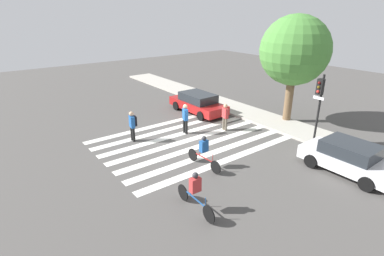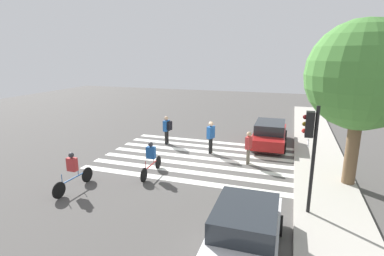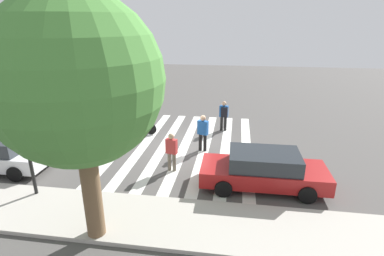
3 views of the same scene
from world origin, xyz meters
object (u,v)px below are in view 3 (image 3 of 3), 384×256
at_px(pedestrian_adult_yellow_jacket, 172,150).
at_px(car_parked_silver_sedan, 263,169).
at_px(traffic_light, 26,125).
at_px(cyclist_mid_street, 136,119).
at_px(pedestrian_adult_blue_shirt, 203,131).
at_px(street_tree, 77,82).
at_px(cyclist_near_curb, 112,106).
at_px(car_parked_far_curb, 1,153).
at_px(pedestrian_adult_tall_backpack, 224,114).

xyz_separation_m(pedestrian_adult_yellow_jacket, car_parked_silver_sedan, (-3.71, 0.77, -0.22)).
xyz_separation_m(traffic_light, pedestrian_adult_yellow_jacket, (-4.44, -2.58, -1.75)).
bearing_deg(cyclist_mid_street, pedestrian_adult_blue_shirt, 153.55).
bearing_deg(pedestrian_adult_blue_shirt, pedestrian_adult_yellow_jacket, -95.44).
xyz_separation_m(street_tree, pedestrian_adult_yellow_jacket, (-1.30, -4.43, -3.67)).
distance_m(traffic_light, street_tree, 4.11).
bearing_deg(pedestrian_adult_yellow_jacket, traffic_light, 43.65).
relative_size(pedestrian_adult_blue_shirt, cyclist_near_curb, 0.79).
bearing_deg(traffic_light, cyclist_near_curb, -84.36).
height_order(pedestrian_adult_blue_shirt, cyclist_mid_street, pedestrian_adult_blue_shirt).
distance_m(pedestrian_adult_blue_shirt, cyclist_near_curb, 7.59).
distance_m(car_parked_silver_sedan, car_parked_far_curb, 10.94).
height_order(pedestrian_adult_yellow_jacket, car_parked_silver_sedan, pedestrian_adult_yellow_jacket).
bearing_deg(car_parked_far_curb, pedestrian_adult_yellow_jacket, -173.14).
bearing_deg(cyclist_mid_street, pedestrian_adult_tall_backpack, -167.80).
bearing_deg(traffic_light, pedestrian_adult_yellow_jacket, -149.84).
bearing_deg(traffic_light, pedestrian_adult_blue_shirt, -138.61).
bearing_deg(car_parked_silver_sedan, pedestrian_adult_yellow_jacket, -12.36).
relative_size(cyclist_near_curb, car_parked_silver_sedan, 0.49).
bearing_deg(street_tree, pedestrian_adult_blue_shirt, -109.39).
height_order(car_parked_silver_sedan, car_parked_far_curb, car_parked_far_curb).
relative_size(street_tree, pedestrian_adult_yellow_jacket, 4.03).
xyz_separation_m(street_tree, car_parked_far_curb, (5.92, -3.49, -3.89)).
xyz_separation_m(cyclist_mid_street, cyclist_near_curb, (2.42, -2.35, 0.00)).
xyz_separation_m(pedestrian_adult_yellow_jacket, cyclist_near_curb, (5.32, -6.38, -0.09)).
distance_m(traffic_light, car_parked_silver_sedan, 8.58).
xyz_separation_m(pedestrian_adult_tall_backpack, car_parked_silver_sedan, (-1.80, 6.05, -0.29)).
relative_size(pedestrian_adult_blue_shirt, pedestrian_adult_yellow_jacket, 1.08).
bearing_deg(pedestrian_adult_blue_shirt, car_parked_silver_sedan, -29.19).
height_order(pedestrian_adult_yellow_jacket, cyclist_near_curb, pedestrian_adult_yellow_jacket).
distance_m(pedestrian_adult_yellow_jacket, car_parked_far_curb, 7.29).
distance_m(street_tree, pedestrian_adult_blue_shirt, 7.95).
bearing_deg(car_parked_silver_sedan, pedestrian_adult_blue_shirt, -49.31).
bearing_deg(car_parked_silver_sedan, street_tree, 35.44).
bearing_deg(cyclist_mid_street, pedestrian_adult_yellow_jacket, 123.42).
bearing_deg(car_parked_far_curb, street_tree, 148.98).
bearing_deg(pedestrian_adult_yellow_jacket, cyclist_mid_street, -40.68).
relative_size(traffic_light, pedestrian_adult_blue_shirt, 2.12).
relative_size(cyclist_near_curb, car_parked_far_curb, 0.56).
height_order(pedestrian_adult_yellow_jacket, car_parked_far_curb, pedestrian_adult_yellow_jacket).
bearing_deg(car_parked_silver_sedan, car_parked_far_curb, 0.24).
xyz_separation_m(street_tree, pedestrian_adult_tall_backpack, (-3.21, -9.71, -3.60)).
bearing_deg(pedestrian_adult_blue_shirt, traffic_light, -119.11).
xyz_separation_m(traffic_light, cyclist_mid_street, (-1.53, -6.60, -1.85)).
bearing_deg(pedestrian_adult_yellow_jacket, pedestrian_adult_tall_backpack, -96.41).
height_order(traffic_light, cyclist_mid_street, traffic_light).
xyz_separation_m(pedestrian_adult_blue_shirt, car_parked_silver_sedan, (-2.66, 3.03, -0.29)).
height_order(pedestrian_adult_tall_backpack, cyclist_mid_street, pedestrian_adult_tall_backpack).
relative_size(pedestrian_adult_tall_backpack, cyclist_near_curb, 0.76).
xyz_separation_m(street_tree, car_parked_silver_sedan, (-5.02, -3.65, -3.89)).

